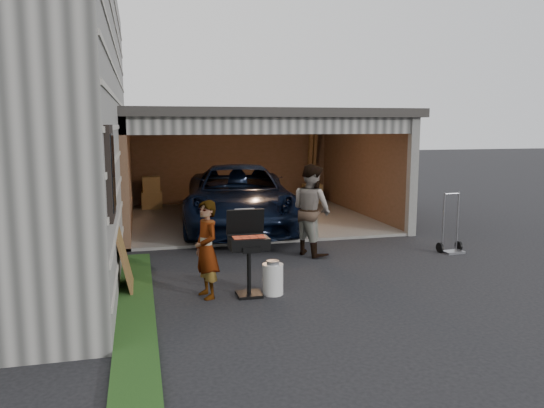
{
  "coord_description": "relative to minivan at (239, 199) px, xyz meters",
  "views": [
    {
      "loc": [
        -2.14,
        -7.32,
        2.56
      ],
      "look_at": [
        0.13,
        1.69,
        1.15
      ],
      "focal_mm": 35.0,
      "sensor_mm": 36.0,
      "label": 1
    }
  ],
  "objects": [
    {
      "name": "garage",
      "position": [
        0.58,
        1.59,
        1.12
      ],
      "size": [
        6.8,
        6.3,
        2.9
      ],
      "color": "#605E59",
      "rests_on": "ground"
    },
    {
      "name": "man",
      "position": [
        0.93,
        -2.8,
        0.14
      ],
      "size": [
        0.96,
        1.06,
        1.79
      ],
      "primitive_type": "imported",
      "rotation": [
        0.0,
        0.0,
        1.97
      ],
      "color": "#48251C",
      "rests_on": "ground"
    },
    {
      "name": "minivan",
      "position": [
        0.0,
        0.0,
        0.0
      ],
      "size": [
        3.19,
        5.69,
        1.5
      ],
      "primitive_type": "imported",
      "rotation": [
        0.0,
        0.0,
        -0.13
      ],
      "color": "black",
      "rests_on": "ground"
    },
    {
      "name": "hand_truck",
      "position": [
        3.72,
        -3.32,
        -0.52
      ],
      "size": [
        0.51,
        0.39,
        1.21
      ],
      "rotation": [
        0.0,
        0.0,
        0.07
      ],
      "color": "gray",
      "rests_on": "ground"
    },
    {
      "name": "ground",
      "position": [
        -0.18,
        -5.2,
        -0.75
      ],
      "size": [
        80.0,
        80.0,
        0.0
      ],
      "primitive_type": "plane",
      "color": "black",
      "rests_on": "ground"
    },
    {
      "name": "propane_tank",
      "position": [
        -0.41,
        -5.02,
        -0.52
      ],
      "size": [
        0.33,
        0.33,
        0.47
      ],
      "primitive_type": "cylinder",
      "rotation": [
        0.0,
        0.0,
        0.05
      ],
      "color": "silver",
      "rests_on": "ground"
    },
    {
      "name": "woman",
      "position": [
        -1.39,
        -4.91,
        -0.02
      ],
      "size": [
        0.48,
        0.61,
        1.46
      ],
      "primitive_type": "imported",
      "rotation": [
        0.0,
        0.0,
        -1.29
      ],
      "color": "silver",
      "rests_on": "ground"
    },
    {
      "name": "plywood_panel",
      "position": [
        -2.58,
        -4.29,
        -0.27
      ],
      "size": [
        0.24,
        0.87,
        0.96
      ],
      "primitive_type": "cube",
      "rotation": [
        0.0,
        -0.21,
        0.0
      ],
      "color": "brown",
      "rests_on": "ground"
    },
    {
      "name": "bbq_grill",
      "position": [
        -0.78,
        -4.97,
        0.01
      ],
      "size": [
        0.58,
        0.51,
        1.28
      ],
      "color": "black",
      "rests_on": "ground"
    },
    {
      "name": "groundcover_strip",
      "position": [
        -2.43,
        -6.2,
        -0.72
      ],
      "size": [
        0.5,
        8.0,
        0.06
      ],
      "primitive_type": "cube",
      "color": "#193814",
      "rests_on": "ground"
    }
  ]
}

